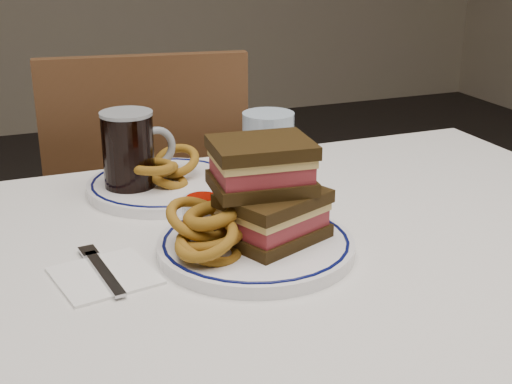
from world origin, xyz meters
name	(u,v)px	position (x,y,z in m)	size (l,w,h in m)	color
dining_table	(261,319)	(0.00, 0.00, 0.64)	(1.27, 0.87, 0.75)	silver
chair_far	(148,226)	(0.00, 0.71, 0.50)	(0.49, 0.49, 0.92)	#462C16
main_plate	(256,245)	(-0.01, 0.00, 0.76)	(0.27, 0.27, 0.02)	white
reuben_sandwich	(267,191)	(0.01, 0.01, 0.84)	(0.16, 0.15, 0.14)	black
onion_rings_main	(207,231)	(-0.08, -0.01, 0.80)	(0.11, 0.13, 0.08)	brown
ketchup_ramekin	(202,207)	(-0.05, 0.10, 0.79)	(0.06, 0.06, 0.03)	silver
beer_mug	(130,153)	(-0.12, 0.28, 0.82)	(0.13, 0.08, 0.14)	black
water_glass	(268,153)	(0.10, 0.22, 0.82)	(0.08, 0.08, 0.13)	#ACC6DE
far_plate	(164,185)	(-0.06, 0.28, 0.76)	(0.26, 0.26, 0.02)	white
onion_rings_far	(164,169)	(-0.06, 0.28, 0.79)	(0.14, 0.12, 0.07)	brown
napkin_fork	(104,274)	(-0.21, 0.01, 0.75)	(0.14, 0.16, 0.01)	white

